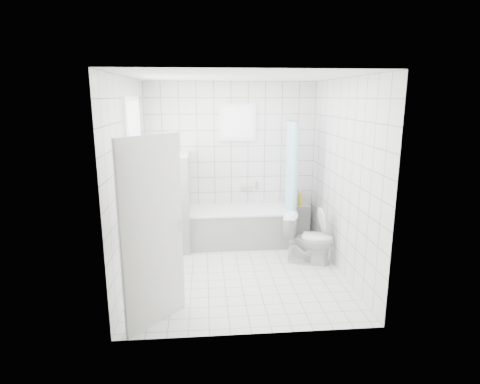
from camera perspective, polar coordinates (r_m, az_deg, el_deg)
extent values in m
plane|color=white|center=(5.65, -0.13, -11.26)|extent=(3.00, 3.00, 0.00)
plane|color=white|center=(5.14, -0.15, 16.12)|extent=(3.00, 3.00, 0.00)
cube|color=white|center=(6.71, -1.24, 4.34)|extent=(2.80, 0.02, 2.60)
cube|color=white|center=(3.79, 1.82, -2.80)|extent=(2.80, 0.02, 2.60)
cube|color=white|center=(5.31, -15.38, 1.43)|extent=(0.02, 3.00, 2.60)
cube|color=white|center=(5.54, 14.46, 1.97)|extent=(0.02, 3.00, 2.60)
cube|color=white|center=(5.54, -14.57, 5.12)|extent=(0.01, 0.90, 1.40)
cube|color=white|center=(6.60, -0.37, 9.87)|extent=(0.50, 0.01, 0.50)
cube|color=white|center=(5.68, -13.69, -2.26)|extent=(0.18, 1.02, 0.08)
cube|color=silver|center=(4.19, -12.28, -5.80)|extent=(0.56, 0.62, 2.00)
cube|color=white|center=(6.60, 0.25, -4.98)|extent=(1.66, 0.75, 0.55)
cube|color=white|center=(6.52, 0.25, -2.56)|extent=(1.68, 0.77, 0.03)
cube|color=white|center=(6.40, -7.80, -1.26)|extent=(0.15, 0.85, 1.50)
cube|color=white|center=(7.00, 8.10, -4.05)|extent=(0.40, 0.24, 0.55)
imported|color=white|center=(5.90, 9.74, -6.60)|extent=(0.80, 0.62, 0.72)
cylinder|color=silver|center=(6.37, 7.40, 10.08)|extent=(0.02, 0.80, 0.02)
cube|color=silver|center=(6.78, 0.83, 0.56)|extent=(0.18, 0.06, 0.06)
imported|color=#C864B1|center=(5.90, -13.30, -0.36)|extent=(0.11, 0.11, 0.18)
imported|color=#E05786|center=(5.33, -14.19, -1.11)|extent=(0.13, 0.13, 0.32)
imported|color=silver|center=(5.60, -13.73, -1.24)|extent=(0.12, 0.12, 0.16)
imported|color=silver|center=(5.74, -13.54, -0.05)|extent=(0.17, 0.17, 0.32)
imported|color=#2E99CF|center=(5.46, -13.96, -1.38)|extent=(0.12, 0.12, 0.20)
cylinder|color=#DE461A|center=(6.90, 7.77, -0.98)|extent=(0.06, 0.06, 0.22)
cylinder|color=green|center=(6.79, 7.86, -1.28)|extent=(0.06, 0.06, 0.20)
cylinder|color=#161CB5|center=(6.94, 8.53, -0.86)|extent=(0.06, 0.06, 0.23)
cylinder|color=yellow|center=(6.83, 8.56, -1.04)|extent=(0.06, 0.06, 0.24)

